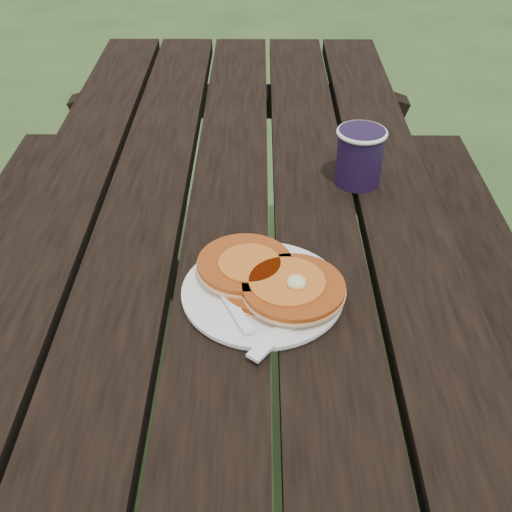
{
  "coord_description": "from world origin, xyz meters",
  "views": [
    {
      "loc": [
        0.06,
        -0.93,
        1.36
      ],
      "look_at": [
        0.05,
        -0.19,
        0.8
      ],
      "focal_mm": 45.0,
      "sensor_mm": 36.0,
      "label": 1
    }
  ],
  "objects_px": {
    "plate": "(263,293)",
    "coffee_cup": "(360,153)",
    "picnic_table": "(233,366)",
    "pancake_stack": "(270,278)"
  },
  "relations": [
    {
      "from": "plate",
      "to": "coffee_cup",
      "type": "distance_m",
      "value": 0.37
    },
    {
      "from": "picnic_table",
      "to": "pancake_stack",
      "type": "height_order",
      "value": "pancake_stack"
    },
    {
      "from": "picnic_table",
      "to": "pancake_stack",
      "type": "distance_m",
      "value": 0.46
    },
    {
      "from": "pancake_stack",
      "to": "coffee_cup",
      "type": "xyz_separation_m",
      "value": [
        0.17,
        0.31,
        0.03
      ]
    },
    {
      "from": "picnic_table",
      "to": "coffee_cup",
      "type": "height_order",
      "value": "coffee_cup"
    },
    {
      "from": "picnic_table",
      "to": "pancake_stack",
      "type": "xyz_separation_m",
      "value": [
        0.07,
        -0.21,
        0.41
      ]
    },
    {
      "from": "coffee_cup",
      "to": "plate",
      "type": "bearing_deg",
      "value": -118.47
    },
    {
      "from": "plate",
      "to": "pancake_stack",
      "type": "height_order",
      "value": "pancake_stack"
    },
    {
      "from": "picnic_table",
      "to": "plate",
      "type": "relative_size",
      "value": 7.85
    },
    {
      "from": "plate",
      "to": "coffee_cup",
      "type": "relative_size",
      "value": 2.18
    }
  ]
}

